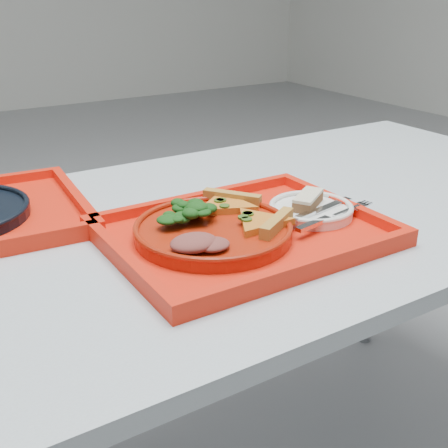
{
  "coord_description": "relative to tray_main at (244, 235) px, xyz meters",
  "views": [
    {
      "loc": [
        -0.57,
        -0.83,
        1.15
      ],
      "look_at": [
        -0.12,
        -0.1,
        0.78
      ],
      "focal_mm": 45.0,
      "sensor_mm": 36.0,
      "label": 1
    }
  ],
  "objects": [
    {
      "name": "dinner_plate",
      "position": [
        -0.05,
        0.01,
        0.02
      ],
      "size": [
        0.26,
        0.26,
        0.02
      ],
      "primitive_type": "cylinder",
      "color": "#991E0A",
      "rests_on": "tray_main"
    },
    {
      "name": "pizza_slice_a",
      "position": [
        0.02,
        -0.02,
        0.03
      ],
      "size": [
        0.15,
        0.15,
        0.02
      ],
      "primitive_type": null,
      "rotation": [
        0.0,
        0.0,
        2.11
      ],
      "color": "gold",
      "rests_on": "dinner_plate"
    },
    {
      "name": "knife",
      "position": [
        0.14,
        -0.02,
        0.02
      ],
      "size": [
        0.18,
        0.05,
        0.01
      ],
      "primitive_type": "cube",
      "rotation": [
        0.0,
        0.0,
        0.21
      ],
      "color": "silver",
      "rests_on": "side_plate"
    },
    {
      "name": "salad_heap",
      "position": [
        -0.08,
        0.06,
        0.04
      ],
      "size": [
        0.08,
        0.07,
        0.04
      ],
      "primitive_type": "ellipsoid",
      "color": "black",
      "rests_on": "dinner_plate"
    },
    {
      "name": "meat_portion",
      "position": [
        -0.12,
        -0.05,
        0.04
      ],
      "size": [
        0.07,
        0.06,
        0.02
      ],
      "primitive_type": "ellipsoid",
      "color": "brown",
      "rests_on": "dinner_plate"
    },
    {
      "name": "table",
      "position": [
        0.08,
        0.11,
        -0.08
      ],
      "size": [
        1.6,
        0.8,
        0.75
      ],
      "color": "#A2ADB6",
      "rests_on": "ground"
    },
    {
      "name": "dessert_bar",
      "position": [
        0.15,
        0.01,
        0.03
      ],
      "size": [
        0.09,
        0.07,
        0.02
      ],
      "rotation": [
        0.0,
        0.0,
        0.58
      ],
      "color": "#532F1B",
      "rests_on": "side_plate"
    },
    {
      "name": "pizza_slice_b",
      "position": [
        0.01,
        0.07,
        0.03
      ],
      "size": [
        0.16,
        0.16,
        0.02
      ],
      "primitive_type": null,
      "rotation": [
        0.0,
        0.0,
        3.77
      ],
      "color": "gold",
      "rests_on": "dinner_plate"
    },
    {
      "name": "tray_main",
      "position": [
        0.0,
        0.0,
        0.0
      ],
      "size": [
        0.45,
        0.35,
        0.01
      ],
      "primitive_type": "cube",
      "rotation": [
        0.0,
        0.0,
        0.0
      ],
      "color": "red",
      "rests_on": "table"
    },
    {
      "name": "side_plate",
      "position": [
        0.15,
        -0.0,
        0.01
      ],
      "size": [
        0.15,
        0.15,
        0.01
      ],
      "primitive_type": "cylinder",
      "color": "white",
      "rests_on": "tray_main"
    },
    {
      "name": "fork",
      "position": [
        0.15,
        -0.06,
        0.02
      ],
      "size": [
        0.19,
        0.05,
        0.01
      ],
      "primitive_type": "cube",
      "rotation": [
        0.0,
        0.0,
        0.18
      ],
      "color": "silver",
      "rests_on": "side_plate"
    }
  ]
}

